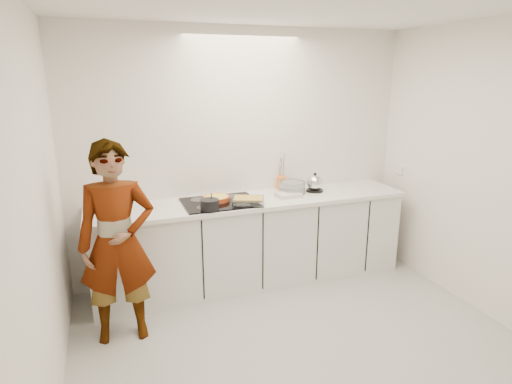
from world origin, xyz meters
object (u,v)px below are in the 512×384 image
object	(u,v)px
cook	(117,243)
utensil_crock	(282,183)
baking_dish	(248,200)
kettle	(315,183)
mixing_bowl	(292,188)
tart_dish	(216,198)
hob	(220,202)
saucepan	(210,204)

from	to	relation	value
cook	utensil_crock	bearing A→B (deg)	27.38
baking_dish	kettle	size ratio (longest dim) A/B	1.51
utensil_crock	mixing_bowl	bearing A→B (deg)	-77.59
mixing_bowl	cook	bearing A→B (deg)	-160.66
tart_dish	utensil_crock	xyz separation A→B (m)	(0.80, 0.23, 0.03)
utensil_crock	tart_dish	bearing A→B (deg)	-163.94
hob	kettle	world-z (taller)	kettle
hob	utensil_crock	world-z (taller)	utensil_crock
kettle	utensil_crock	xyz separation A→B (m)	(-0.30, 0.21, -0.02)
saucepan	kettle	xyz separation A→B (m)	(1.23, 0.28, 0.03)
tart_dish	cook	distance (m)	1.14
mixing_bowl	tart_dish	bearing A→B (deg)	-177.07
tart_dish	cook	world-z (taller)	cook
saucepan	kettle	distance (m)	1.26
baking_dish	mixing_bowl	world-z (taller)	mixing_bowl
saucepan	cook	bearing A→B (deg)	-158.38
baking_dish	utensil_crock	distance (m)	0.69
tart_dish	cook	bearing A→B (deg)	-148.57
tart_dish	mixing_bowl	distance (m)	0.84
hob	saucepan	xyz separation A→B (m)	(-0.15, -0.21, 0.06)
saucepan	mixing_bowl	size ratio (longest dim) A/B	0.64
tart_dish	saucepan	xyz separation A→B (m)	(-0.13, -0.26, 0.02)
hob	saucepan	size ratio (longest dim) A/B	3.22
mixing_bowl	utensil_crock	size ratio (longest dim) A/B	2.49
mixing_bowl	utensil_crock	bearing A→B (deg)	102.41
tart_dish	saucepan	bearing A→B (deg)	-116.44
utensil_crock	kettle	bearing A→B (deg)	-34.64
hob	baking_dish	size ratio (longest dim) A/B	1.98
baking_dish	kettle	bearing A→B (deg)	15.15
baking_dish	utensil_crock	world-z (taller)	utensil_crock
mixing_bowl	utensil_crock	distance (m)	0.19
tart_dish	kettle	distance (m)	1.10
cook	tart_dish	bearing A→B (deg)	33.87
utensil_crock	cook	xyz separation A→B (m)	(-1.77, -0.82, -0.15)
cook	baking_dish	bearing A→B (deg)	20.04
hob	kettle	size ratio (longest dim) A/B	2.98
baking_dish	cook	size ratio (longest dim) A/B	0.22
saucepan	kettle	bearing A→B (deg)	13.04
baking_dish	mixing_bowl	bearing A→B (deg)	22.97
tart_dish	mixing_bowl	size ratio (longest dim) A/B	0.96
tart_dish	kettle	world-z (taller)	kettle
mixing_bowl	kettle	size ratio (longest dim) A/B	1.45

